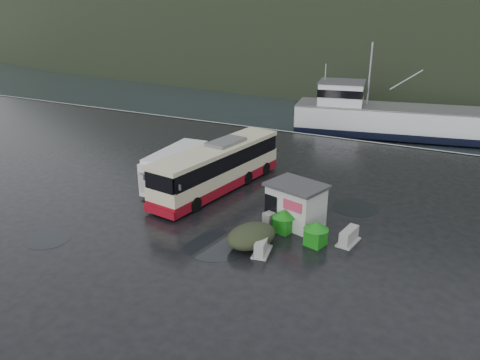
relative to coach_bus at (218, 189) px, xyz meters
The scene contains 14 objects.
ground 3.61m from the coach_bus, 69.27° to the right, with size 160.00×160.00×0.00m, color black.
harbor_water 106.63m from the coach_bus, 89.31° to the left, with size 300.00×180.00×0.02m, color black.
quay_edge 16.67m from the coach_bus, 85.60° to the left, with size 160.00×0.60×1.50m, color #999993.
coach_bus is the anchor object (origin of this frame).
white_van 2.98m from the coach_bus, 165.44° to the right, with size 2.19×6.36×2.66m, color silver, non-canonical shape.
waste_bin_left 7.60m from the coach_bus, 31.35° to the right, with size 0.96×0.96×1.33m, color #167915, non-canonical shape.
waste_bin_right 9.74m from the coach_bus, 28.34° to the right, with size 0.98×0.98×1.36m, color #167915, non-canonical shape.
dome_tent 8.40m from the coach_bus, 48.18° to the right, with size 2.10×2.94×1.16m, color #282F1C, non-canonical shape.
ticket_kiosk 7.21m from the coach_bus, 21.94° to the right, with size 3.18×2.41×2.48m, color #B9B9B4, non-canonical shape.
jersey_barrier_a 6.60m from the coach_bus, 30.06° to the right, with size 0.89×1.78×0.89m, color #999993, non-canonical shape.
jersey_barrier_b 9.26m from the coach_bus, 46.24° to the right, with size 0.79×1.58×0.79m, color #999993, non-canonical shape.
jersey_barrier_c 10.70m from the coach_bus, 19.60° to the right, with size 0.82×1.63×0.82m, color #999993, non-canonical shape.
fishing_trawler 26.22m from the coach_bus, 74.33° to the left, with size 24.11×5.30×9.64m, color silver, non-canonical shape.
puddles 6.47m from the coach_bus, 54.56° to the right, with size 16.46×14.52×0.01m.
Camera 1 is at (13.86, -22.69, 12.03)m, focal length 35.00 mm.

